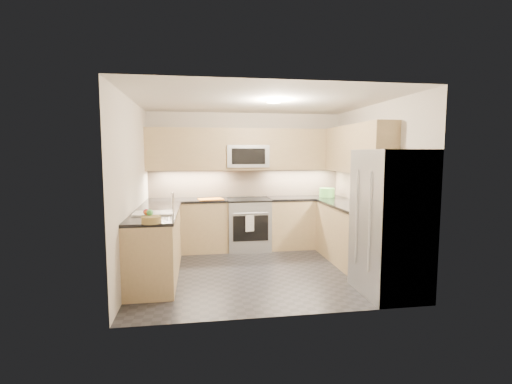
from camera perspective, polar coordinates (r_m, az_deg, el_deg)
name	(u,v)px	position (r m, az deg, el deg)	size (l,w,h in m)	color
floor	(260,270)	(5.70, 0.56, -11.95)	(3.60, 3.20, 0.00)	#232227
ceiling	(260,101)	(5.47, 0.59, 13.81)	(3.60, 3.20, 0.02)	beige
wall_back	(246,180)	(7.02, -1.59, 1.86)	(3.60, 0.02, 2.50)	beige
wall_front	(285,202)	(3.89, 4.48, -1.50)	(3.60, 0.02, 2.50)	beige
wall_left	(133,190)	(5.45, -18.45, 0.36)	(0.02, 3.20, 2.50)	beige
wall_right	(374,186)	(6.01, 17.75, 0.88)	(0.02, 3.20, 2.50)	beige
base_cab_back_left	(188,226)	(6.78, -10.45, -5.21)	(1.42, 0.60, 0.90)	tan
base_cab_back_right	(305,223)	(7.06, 7.59, -4.72)	(1.42, 0.60, 0.90)	tan
base_cab_right	(351,235)	(6.14, 14.36, -6.48)	(0.60, 1.70, 0.90)	tan
base_cab_peninsula	(156,245)	(5.54, -15.08, -7.85)	(0.60, 2.00, 0.90)	tan
countertop_back_left	(187,200)	(6.70, -10.53, -1.27)	(1.42, 0.63, 0.04)	black
countertop_back_right	(306,198)	(6.99, 7.64, -0.93)	(1.42, 0.63, 0.04)	black
countertop_right	(351,206)	(6.06, 14.48, -2.13)	(0.63, 1.70, 0.04)	black
countertop_peninsula	(155,212)	(5.45, -15.22, -3.05)	(0.63, 2.00, 0.04)	black
upper_cab_back	(247,149)	(6.83, -1.41, 6.58)	(3.60, 0.35, 0.75)	tan
upper_cab_right	(357,149)	(6.16, 15.31, 6.43)	(0.35, 1.95, 0.75)	tan
backsplash_back	(246,183)	(7.02, -1.58, 1.41)	(3.60, 0.01, 0.51)	tan
backsplash_right	(361,187)	(6.42, 15.90, 0.75)	(0.01, 2.30, 0.51)	tan
gas_range	(248,224)	(6.81, -1.22, -5.02)	(0.76, 0.65, 0.91)	#919498
range_cooktop	(248,200)	(6.74, -1.23, -1.18)	(0.76, 0.65, 0.03)	black
oven_door_glass	(251,228)	(6.49, -0.82, -5.61)	(0.62, 0.02, 0.45)	black
oven_handle	(251,213)	(6.42, -0.80, -3.29)	(0.02, 0.02, 0.60)	#B2B5BA
microwave	(247,156)	(6.81, -1.38, 5.53)	(0.76, 0.40, 0.40)	#9EA2A6
microwave_door	(249,156)	(6.60, -1.15, 5.51)	(0.60, 0.01, 0.28)	black
refrigerator	(391,223)	(4.88, 20.00, -4.46)	(0.70, 0.90, 1.80)	gray
fridge_handle_left	(369,222)	(4.55, 17.03, -4.47)	(0.02, 0.02, 1.20)	#B2B5BA
fridge_handle_right	(356,217)	(4.87, 15.18, -3.74)	(0.02, 0.02, 1.20)	#B2B5BA
sink_basin	(153,218)	(5.21, -15.50, -3.91)	(0.52, 0.38, 0.16)	white
faucet	(173,203)	(5.15, -12.69, -1.69)	(0.03, 0.03, 0.28)	silver
utensil_bowl	(327,192)	(7.06, 10.86, -0.08)	(0.29, 0.29, 0.16)	#4F9E43
cutting_board	(211,199)	(6.59, -6.96, -1.10)	(0.42, 0.29, 0.01)	orange
fruit_basket	(151,220)	(4.51, -15.82, -4.13)	(0.23, 0.23, 0.08)	#9D8449
fruit_apple	(146,212)	(4.62, -16.52, -2.98)	(0.07, 0.07, 0.07)	maroon
fruit_pear	(150,213)	(4.57, -16.02, -3.07)	(0.08, 0.08, 0.08)	#4DB355
dish_towel_check	(250,223)	(6.43, -0.97, -4.82)	(0.15, 0.01, 0.29)	silver
fruit_orange	(146,212)	(4.61, -16.50, -3.03)	(0.06, 0.06, 0.06)	#FF601C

